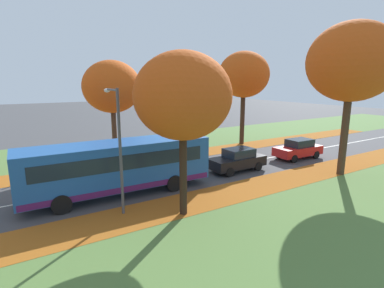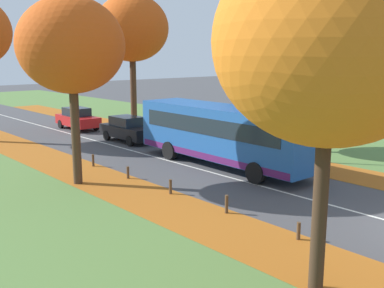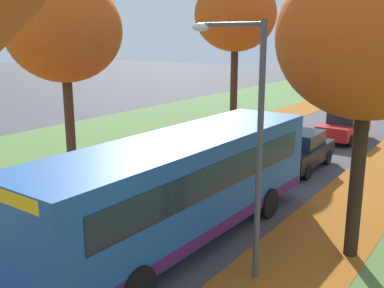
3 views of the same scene
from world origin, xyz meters
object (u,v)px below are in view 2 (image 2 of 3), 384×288
Objects in this scene: bollard_second at (299,231)px; car_black_lead at (128,129)px; bollard_fourth at (170,187)px; tree_left_nearest at (330,42)px; streetlamp_right at (265,90)px; bus at (224,132)px; tree_right_mid at (132,29)px; tree_left_near at (71,46)px; bollard_sixth at (93,160)px; tree_right_near at (253,52)px; bollard_third at (227,204)px; bollard_fifth at (128,173)px; car_red_following at (78,119)px.

car_black_lead reaches higher than bollard_second.
bollard_fourth is 11.63m from car_black_lead.
bollard_second is at bearing 42.75° from tree_left_nearest.
bus is (-2.30, 0.69, -2.03)m from streetlamp_right.
tree_left_nearest is at bearing -115.51° from tree_right_mid.
bollard_fourth is (2.02, -3.87, -5.54)m from tree_left_near.
tree_left_nearest is 0.77× the size of bus.
tree_right_mid is at bearing 46.73° from bollard_sixth.
tree_right_mid is at bearing 59.74° from bollard_fourth.
bollard_sixth is 0.15× the size of car_black_lead.
bollard_fourth is at bearing -170.71° from streetlamp_right.
tree_right_near is 14.40m from bollard_second.
bollard_sixth is (-9.37, -9.95, -7.16)m from tree_right_mid.
tree_left_near is 0.78× the size of tree_right_mid.
bollard_second is 0.83× the size of bollard_third.
tree_left_near is at bearing -133.06° from tree_right_mid.
bollard_fifth is at bearing -176.17° from tree_right_near.
bollard_fifth is 0.09× the size of streetlamp_right.
tree_left_near reaches higher than car_red_following.
car_red_following is at bearing 74.21° from tree_left_nearest.
tree_left_near is 11.16m from tree_right_near.
tree_right_mid is 9.70m from car_black_lead.
tree_left_near reaches higher than car_black_lead.
tree_left_near is 14.16× the size of bollard_second.
tree_right_near is 11.19m from bollard_fourth.
bus is (-4.40, -14.17, -5.76)m from tree_right_mid.
bollard_third is at bearing -149.53° from streetlamp_right.
tree_left_near is 0.75× the size of bus.
bollard_fifth is at bearing 165.56° from streetlamp_right.
tree_left_near is 10.89m from car_black_lead.
bollard_third is 0.16× the size of car_black_lead.
car_red_following is (7.10, 25.13, -4.94)m from tree_left_nearest.
bus is 8.65m from car_black_lead.
car_black_lead is at bearing 68.86° from tree_left_nearest.
tree_right_mid is (11.52, 24.14, 1.72)m from tree_left_nearest.
bollard_fourth is at bearing 75.07° from tree_left_nearest.
tree_left_nearest is 12.60m from bollard_fifth.
car_red_following is at bearing 73.81° from bollard_fourth.
streetlamp_right is at bearing -16.67° from bus.
tree_left_nearest reaches higher than car_red_following.
streetlamp_right is (-2.11, -14.86, -3.73)m from tree_right_mid.
tree_left_near is 1.85× the size of car_red_following.
car_black_lead is (5.03, 4.38, 0.50)m from bollard_sixth.
tree_right_mid reaches higher than car_black_lead.
bollard_second is 17.33m from car_black_lead.
tree_left_near reaches higher than bollard_sixth.
car_red_following is (4.93, 13.99, 0.53)m from bollard_fifth.
bollard_sixth is (-0.00, 12.20, 0.03)m from bollard_second.
bollard_third is 0.06× the size of bus.
bollard_sixth is at bearing 90.38° from bollard_third.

